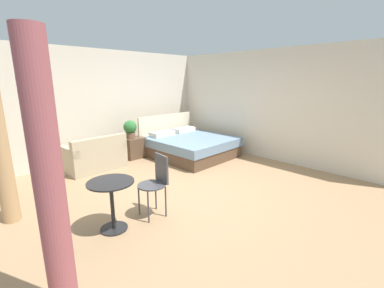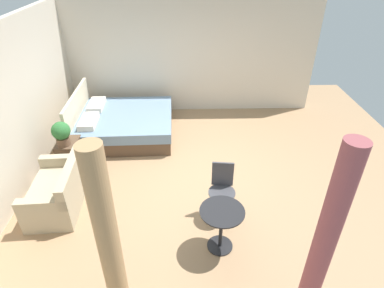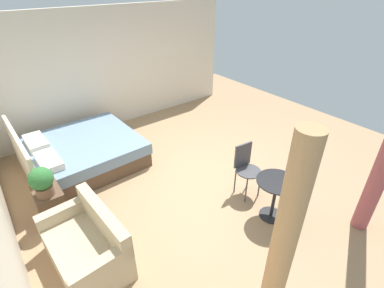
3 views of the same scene
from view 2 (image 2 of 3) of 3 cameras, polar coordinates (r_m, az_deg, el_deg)
The scene contains 11 objects.
ground_plane at distance 5.94m, azimuth 0.46°, elevation -5.64°, with size 8.66×8.95×0.02m, color #9E7A56.
wall_back at distance 5.92m, azimuth -29.71°, elevation 5.00°, with size 8.66×0.12×2.68m, color beige.
wall_right at distance 7.86m, azimuth -0.19°, elevation 15.29°, with size 0.12×5.95×2.68m, color beige.
bed at distance 7.19m, azimuth -12.25°, elevation 3.59°, with size 1.92×2.07×1.01m.
couch at distance 5.57m, azimuth -22.80°, elevation -7.86°, with size 1.28×0.80×0.78m.
nightstand at distance 6.48m, azimuth -21.03°, elevation -1.58°, with size 0.51×0.37×0.52m.
potted_plant at distance 6.15m, azimuth -22.39°, elevation 1.87°, with size 0.33×0.33×0.46m.
balcony_table at distance 4.41m, azimuth 5.30°, elevation -13.79°, with size 0.60×0.60×0.69m.
cafe_chair_near_window at distance 4.86m, azimuth 5.43°, elevation -7.37°, with size 0.45×0.45×0.91m.
curtain_left at distance 3.53m, azimuth 22.74°, elevation -15.71°, with size 0.22×0.22×2.33m.
curtain_right at distance 3.34m, azimuth -14.64°, elevation -17.16°, with size 0.23×0.23×2.33m.
Camera 2 is at (-4.68, 0.17, 3.65)m, focal length 29.74 mm.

